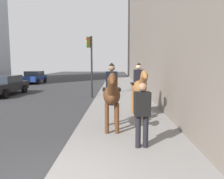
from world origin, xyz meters
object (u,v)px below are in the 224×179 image
object	(u,v)px
pedestrian_greeting	(142,111)
car_near_lane	(4,85)
mounted_horse_far	(139,87)
car_far_lane	(34,77)
traffic_light_near_curb	(90,57)
mounted_horse_near	(112,94)

from	to	relation	value
pedestrian_greeting	car_near_lane	bearing A→B (deg)	34.96
mounted_horse_far	car_far_lane	bearing A→B (deg)	-153.37
mounted_horse_far	traffic_light_near_curb	bearing A→B (deg)	-161.20
pedestrian_greeting	car_near_lane	distance (m)	13.48
pedestrian_greeting	mounted_horse_far	bearing A→B (deg)	-10.64
mounted_horse_far	car_near_lane	size ratio (longest dim) A/B	0.49
pedestrian_greeting	car_far_lane	xyz separation A→B (m)	(19.74, 10.31, -0.33)
pedestrian_greeting	traffic_light_near_curb	world-z (taller)	traffic_light_near_curb
car_near_lane	mounted_horse_near	bearing A→B (deg)	45.18
car_near_lane	mounted_horse_far	bearing A→B (deg)	56.17
car_far_lane	pedestrian_greeting	bearing A→B (deg)	27.84
mounted_horse_near	pedestrian_greeting	size ratio (longest dim) A/B	1.31
car_near_lane	car_far_lane	bearing A→B (deg)	-169.21
mounted_horse_near	traffic_light_near_curb	distance (m)	8.00
mounted_horse_near	mounted_horse_far	world-z (taller)	mounted_horse_far
mounted_horse_near	car_near_lane	bearing A→B (deg)	-139.53
mounted_horse_near	pedestrian_greeting	world-z (taller)	mounted_horse_near
mounted_horse_near	car_near_lane	size ratio (longest dim) A/B	0.49
mounted_horse_near	mounted_horse_far	xyz separation A→B (m)	(1.99, -1.09, 0.01)
car_far_lane	traffic_light_near_curb	size ratio (longest dim) A/B	0.95
traffic_light_near_curb	mounted_horse_far	bearing A→B (deg)	-154.72
pedestrian_greeting	traffic_light_near_curb	size ratio (longest dim) A/B	0.41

